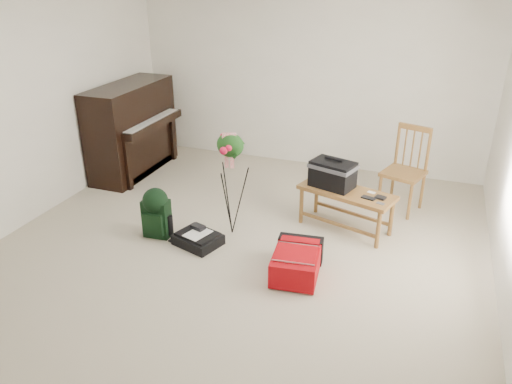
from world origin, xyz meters
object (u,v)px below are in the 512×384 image
at_px(piano, 133,131).
at_px(bench, 336,181).
at_px(red_suitcase, 298,259).
at_px(black_duffel, 198,238).
at_px(dining_chair, 404,170).
at_px(green_backpack, 156,210).
at_px(flower_stand, 231,185).

bearing_deg(piano, bench, -12.89).
bearing_deg(red_suitcase, black_duffel, 166.38).
distance_m(bench, red_suitcase, 1.11).
xyz_separation_m(bench, black_duffel, (-1.27, -0.88, -0.50)).
height_order(red_suitcase, black_duffel, red_suitcase).
relative_size(piano, dining_chair, 1.47).
bearing_deg(dining_chair, black_duffel, -122.01).
xyz_separation_m(dining_chair, green_backpack, (-2.42, -1.62, -0.18)).
distance_m(piano, black_duffel, 2.41).
relative_size(piano, green_backpack, 2.66).
distance_m(black_duffel, flower_stand, 0.67).
xyz_separation_m(piano, black_duffel, (1.75, -1.57, -0.53)).
bearing_deg(dining_chair, piano, -161.25).
xyz_separation_m(dining_chair, flower_stand, (-1.69, -1.27, 0.09)).
distance_m(red_suitcase, black_duffel, 1.15).
relative_size(bench, red_suitcase, 1.66).
bearing_deg(piano, dining_chair, 0.94).
bearing_deg(bench, piano, -175.95).
height_order(green_backpack, flower_stand, flower_stand).
xyz_separation_m(bench, dining_chair, (0.66, 0.75, -0.07)).
bearing_deg(flower_stand, black_duffel, -144.59).
bearing_deg(bench, red_suitcase, -80.04).
distance_m(dining_chair, black_duffel, 2.56).
bearing_deg(red_suitcase, bench, 76.52).
relative_size(green_backpack, flower_stand, 0.47).
distance_m(bench, green_backpack, 1.98).
distance_m(red_suitcase, green_backpack, 1.65).
relative_size(piano, red_suitcase, 2.22).
xyz_separation_m(piano, green_backpack, (1.26, -1.56, -0.29)).
relative_size(bench, black_duffel, 2.07).
bearing_deg(bench, flower_stand, -136.20).
bearing_deg(black_duffel, piano, 155.69).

